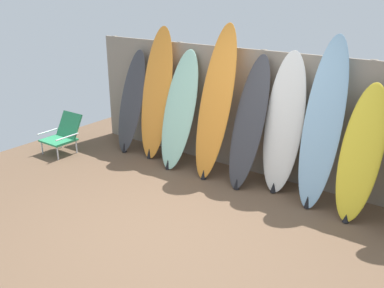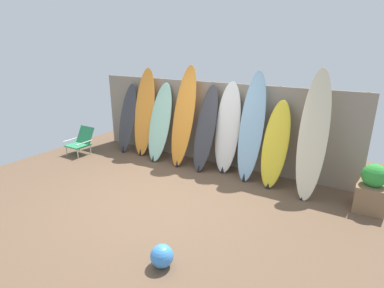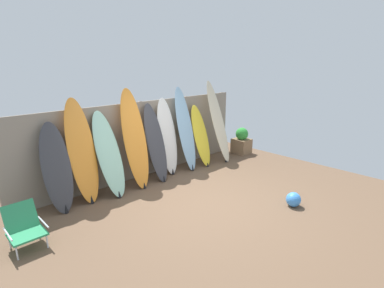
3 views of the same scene
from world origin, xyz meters
TOP-DOWN VIEW (x-y plane):
  - ground at (0.00, 0.00)m, footprint 7.68×7.68m
  - fence_back at (-0.00, 2.01)m, footprint 6.08×0.11m
  - surfboard_charcoal_0 at (-2.15, 1.63)m, footprint 0.56×0.58m
  - surfboard_orange_1 at (-1.64, 1.67)m, footprint 0.57×0.55m
  - surfboard_seafoam_2 at (-1.12, 1.59)m, footprint 0.57×0.75m
  - surfboard_orange_3 at (-0.48, 1.59)m, footprint 0.58×0.70m
  - surfboard_charcoal_4 at (0.07, 1.58)m, footprint 0.49×0.66m
  - surfboard_white_5 at (0.52, 1.70)m, footprint 0.53×0.44m
  - surfboard_skyblue_6 at (1.05, 1.63)m, footprint 0.48×0.61m
  - surfboard_yellow_7 at (1.55, 1.58)m, footprint 0.48×0.62m
  - surfboard_cream_8 at (2.19, 1.54)m, footprint 0.54×0.83m
  - beach_chair at (-2.98, 0.85)m, footprint 0.50×0.58m
  - planter_box at (3.17, 1.44)m, footprint 0.45×0.49m
  - beach_ball at (1.10, -1.36)m, footprint 0.28×0.28m

SIDE VIEW (x-z plane):
  - ground at x=0.00m, z-range 0.00..0.00m
  - beach_ball at x=1.10m, z-range 0.00..0.28m
  - beach_chair at x=-2.98m, z-range 0.01..0.64m
  - planter_box at x=3.17m, z-range -0.04..0.74m
  - surfboard_yellow_7 at x=1.55m, z-range -0.01..1.59m
  - surfboard_charcoal_0 at x=-2.15m, z-range -0.02..1.64m
  - surfboard_seafoam_2 at x=-1.12m, z-range -0.01..1.73m
  - surfboard_charcoal_4 at x=0.07m, z-range -0.02..1.76m
  - fence_back at x=0.00m, z-range 0.00..1.80m
  - surfboard_white_5 at x=0.52m, z-range -0.01..1.85m
  - surfboard_orange_1 at x=-1.64m, z-range -0.02..2.03m
  - surfboard_skyblue_6 at x=1.05m, z-range -0.02..2.08m
  - surfboard_orange_3 at x=-0.48m, z-range -0.01..2.15m
  - surfboard_cream_8 at x=2.19m, z-range -0.02..2.18m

